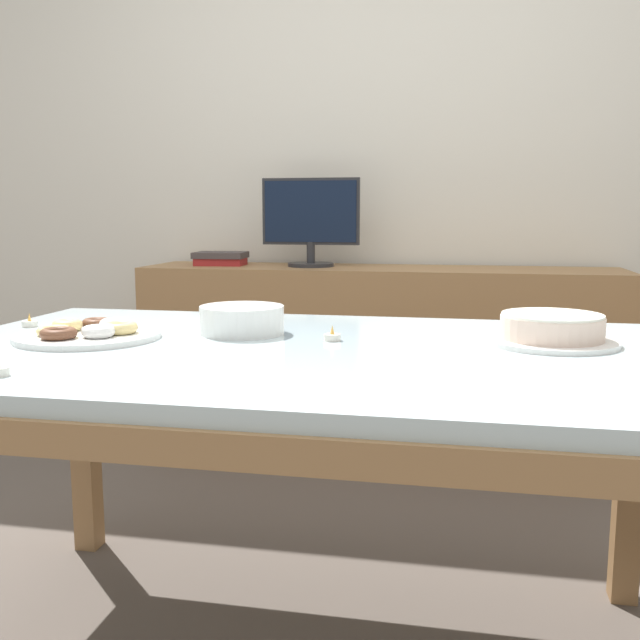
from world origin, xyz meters
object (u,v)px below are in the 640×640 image
object	(u,v)px
pastry_platter	(88,333)
plate_stack	(242,320)
book_stack	(221,258)
computer_monitor	(311,222)
tealight_near_cakes	(30,323)
cake_chocolate_round	(552,330)
tealight_near_front	(332,336)

from	to	relation	value
pastry_platter	plate_stack	distance (m)	0.37
book_stack	computer_monitor	bearing A→B (deg)	-0.19
tealight_near_cakes	cake_chocolate_round	bearing A→B (deg)	0.40
computer_monitor	tealight_near_cakes	world-z (taller)	computer_monitor
computer_monitor	book_stack	size ratio (longest dim) A/B	1.82
plate_stack	tealight_near_front	size ratio (longest dim) A/B	5.25
pastry_platter	plate_stack	xyz separation A→B (m)	(0.34, 0.15, 0.02)
pastry_platter	plate_stack	bearing A→B (deg)	23.24
book_stack	cake_chocolate_round	bearing A→B (deg)	-46.65
cake_chocolate_round	tealight_near_cakes	distance (m)	1.33
cake_chocolate_round	plate_stack	bearing A→B (deg)	-179.89
pastry_platter	tealight_near_cakes	size ratio (longest dim) A/B	8.60
cake_chocolate_round	tealight_near_cakes	bearing A→B (deg)	-179.60
computer_monitor	plate_stack	world-z (taller)	computer_monitor
plate_stack	tealight_near_front	distance (m)	0.25
plate_stack	book_stack	bearing A→B (deg)	111.22
pastry_platter	tealight_near_cakes	xyz separation A→B (m)	(-0.25, 0.14, -0.00)
pastry_platter	computer_monitor	bearing A→B (deg)	81.20
book_stack	tealight_near_cakes	distance (m)	1.35
computer_monitor	tealight_near_cakes	bearing A→B (deg)	-109.51
tealight_near_front	tealight_near_cakes	distance (m)	0.83
plate_stack	tealight_near_front	bearing A→B (deg)	-13.22
cake_chocolate_round	plate_stack	world-z (taller)	same
book_stack	tealight_near_front	size ratio (longest dim) A/B	5.82
book_stack	plate_stack	distance (m)	1.43
computer_monitor	cake_chocolate_round	distance (m)	1.60
plate_stack	tealight_near_front	world-z (taller)	plate_stack
computer_monitor	tealight_near_cakes	distance (m)	1.45
book_stack	cake_chocolate_round	size ratio (longest dim) A/B	0.77
computer_monitor	cake_chocolate_round	world-z (taller)	computer_monitor
tealight_near_front	tealight_near_cakes	size ratio (longest dim) A/B	1.00
cake_chocolate_round	pastry_platter	xyz separation A→B (m)	(-1.08, -0.15, -0.02)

